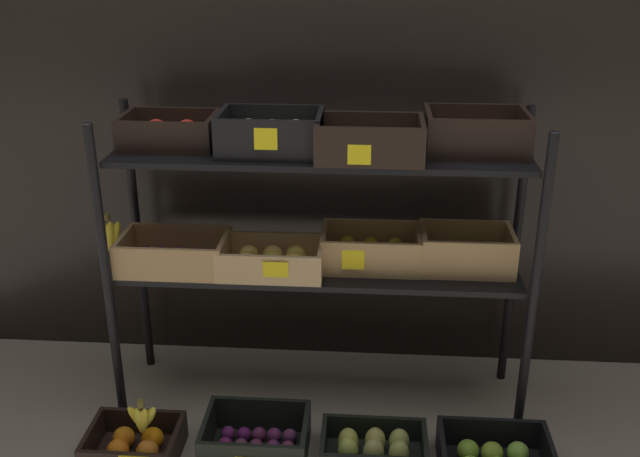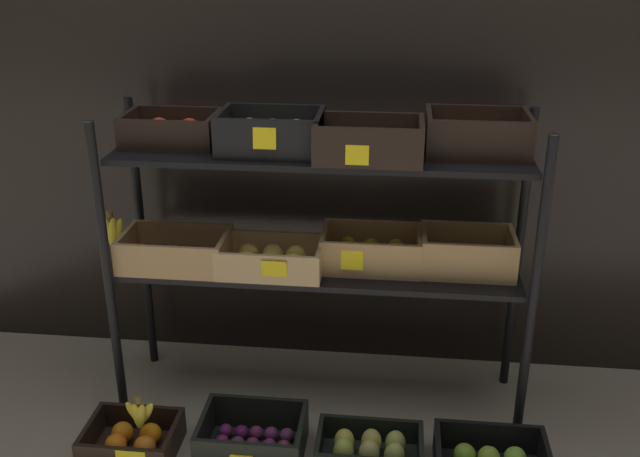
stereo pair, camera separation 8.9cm
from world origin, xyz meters
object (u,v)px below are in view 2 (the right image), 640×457
at_px(display_rack, 320,208).
at_px(crate_ground_plum, 253,442).
at_px(crate_ground_orange, 133,441).
at_px(banana_bunch_loose, 140,414).
at_px(crate_ground_pear, 370,450).

height_order(display_rack, crate_ground_plum, display_rack).
relative_size(crate_ground_orange, banana_bunch_loose, 2.46).
bearing_deg(crate_ground_orange, banana_bunch_loose, -4.70).
height_order(crate_ground_orange, crate_ground_plum, crate_ground_plum).
height_order(crate_ground_plum, banana_bunch_loose, banana_bunch_loose).
relative_size(display_rack, crate_ground_orange, 4.99).
bearing_deg(display_rack, crate_ground_orange, -146.95).
distance_m(crate_ground_pear, banana_bunch_loose, 0.76).
relative_size(display_rack, crate_ground_plum, 4.38).
distance_m(crate_ground_orange, crate_ground_pear, 0.79).
height_order(display_rack, crate_ground_pear, display_rack).
distance_m(crate_ground_orange, banana_bunch_loose, 0.12).
bearing_deg(crate_ground_plum, crate_ground_pear, -0.26).
xyz_separation_m(crate_ground_orange, crate_ground_plum, (0.40, 0.04, 0.00)).
bearing_deg(display_rack, crate_ground_pear, -59.75).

